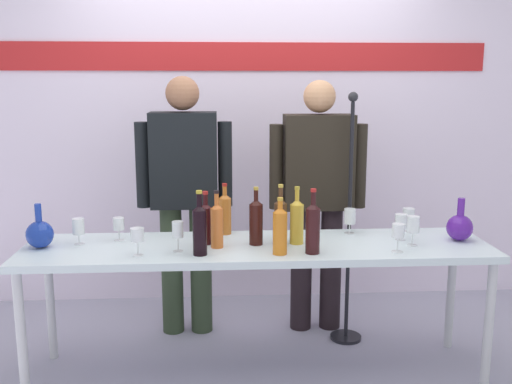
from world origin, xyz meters
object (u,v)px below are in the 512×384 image
at_px(decanter_blue_right, 460,227).
at_px(wine_glass_left_2, 137,235).
at_px(wine_glass_left_0, 78,227).
at_px(wine_glass_right_0, 398,231).
at_px(wine_bottle_0, 313,227).
at_px(wine_bottle_3, 200,228).
at_px(wine_bottle_7, 281,220).
at_px(wine_bottle_2, 206,222).
at_px(wine_bottle_4, 225,212).
at_px(display_table, 258,255).
at_px(wine_glass_right_4, 350,217).
at_px(wine_glass_right_2, 413,225).
at_px(wine_bottle_5, 280,229).
at_px(presenter_left, 185,190).
at_px(presenter_right, 318,190).
at_px(wine_glass_right_1, 409,215).
at_px(wine_bottle_1, 256,221).
at_px(microphone_stand, 348,260).
at_px(wine_bottle_6, 297,220).
at_px(decanter_blue_left, 40,234).
at_px(wine_bottle_8, 217,224).
at_px(wine_glass_left_1, 119,224).
at_px(wine_glass_right_3, 401,222).

height_order(decanter_blue_right, wine_glass_left_2, decanter_blue_right).
xyz_separation_m(wine_glass_left_0, wine_glass_right_0, (1.71, -0.25, 0.01)).
height_order(wine_bottle_0, wine_bottle_3, wine_bottle_0).
distance_m(wine_bottle_7, wine_glass_left_0, 1.11).
height_order(wine_bottle_7, wine_glass_left_2, wine_bottle_7).
bearing_deg(wine_glass_left_0, wine_bottle_3, -19.51).
height_order(wine_bottle_2, wine_glass_left_0, wine_bottle_2).
bearing_deg(wine_bottle_4, wine_bottle_0, -42.92).
height_order(wine_bottle_2, wine_glass_right_0, wine_bottle_2).
distance_m(display_table, wine_glass_right_4, 0.62).
bearing_deg(wine_glass_right_4, wine_glass_right_2, -43.72).
height_order(wine_bottle_5, wine_glass_left_0, wine_bottle_5).
relative_size(presenter_left, presenter_right, 1.01).
xyz_separation_m(wine_glass_right_1, wine_glass_right_4, (-0.36, -0.02, 0.00)).
bearing_deg(wine_bottle_1, wine_glass_right_2, -5.09).
height_order(wine_bottle_4, microphone_stand, microphone_stand).
xyz_separation_m(wine_bottle_1, wine_bottle_4, (-0.17, 0.23, -0.01)).
height_order(presenter_right, wine_glass_right_0, presenter_right).
bearing_deg(wine_glass_left_0, wine_glass_left_2, -33.54).
relative_size(wine_glass_right_1, microphone_stand, 0.09).
bearing_deg(presenter_right, wine_bottle_3, -134.01).
bearing_deg(wine_glass_right_1, presenter_left, 164.53).
bearing_deg(wine_bottle_3, wine_bottle_2, 82.66).
bearing_deg(wine_bottle_6, wine_bottle_5, -120.27).
xyz_separation_m(wine_bottle_0, wine_bottle_3, (-0.59, 0.01, -0.00)).
relative_size(decanter_blue_left, wine_bottle_0, 0.71).
bearing_deg(wine_bottle_7, display_table, -175.47).
xyz_separation_m(decanter_blue_left, presenter_left, (0.75, 0.58, 0.12)).
distance_m(presenter_right, wine_bottle_1, 0.74).
relative_size(wine_bottle_0, wine_glass_left_0, 2.36).
bearing_deg(wine_bottle_7, wine_bottle_4, 142.27).
bearing_deg(microphone_stand, decanter_blue_left, -167.72).
relative_size(presenter_right, wine_bottle_1, 5.13).
bearing_deg(wine_bottle_2, presenter_left, 104.58).
bearing_deg(decanter_blue_right, wine_bottle_2, 179.21).
xyz_separation_m(decanter_blue_left, wine_bottle_6, (1.39, -0.00, 0.05)).
height_order(presenter_left, wine_bottle_8, presenter_left).
distance_m(wine_bottle_7, wine_bottle_8, 0.35).
bearing_deg(wine_bottle_4, wine_glass_right_0, -25.42).
relative_size(decanter_blue_left, wine_bottle_2, 0.82).
bearing_deg(wine_bottle_5, wine_bottle_6, 59.73).
relative_size(wine_bottle_6, microphone_stand, 0.20).
height_order(display_table, wine_glass_left_1, wine_glass_left_1).
xyz_separation_m(display_table, presenter_right, (0.43, 0.60, 0.25)).
bearing_deg(microphone_stand, presenter_left, 169.32).
height_order(decanter_blue_left, wine_glass_right_0, decanter_blue_left).
height_order(wine_bottle_4, wine_glass_right_3, wine_bottle_4).
distance_m(wine_bottle_3, wine_glass_right_0, 1.04).
bearing_deg(wine_bottle_2, wine_glass_right_0, -12.38).
distance_m(decanter_blue_right, wine_glass_left_0, 2.12).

